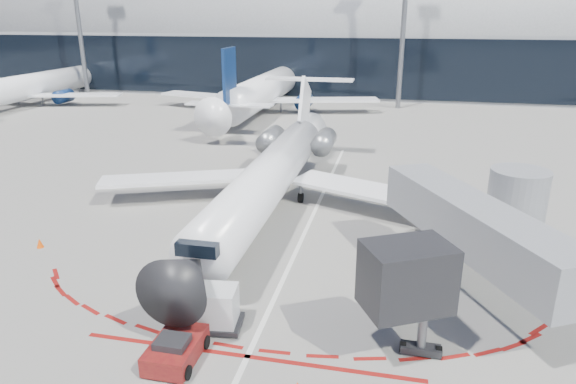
% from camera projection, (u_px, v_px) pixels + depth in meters
% --- Properties ---
extents(ground, '(260.00, 260.00, 0.00)m').
position_uv_depth(ground, '(302.00, 239.00, 31.07)').
color(ground, slate).
rests_on(ground, ground).
extents(apron_centerline, '(0.25, 40.00, 0.01)m').
position_uv_depth(apron_centerline, '(307.00, 227.00, 32.91)').
color(apron_centerline, silver).
rests_on(apron_centerline, ground).
extents(apron_stop_bar, '(14.00, 0.25, 0.01)m').
position_uv_depth(apron_stop_bar, '(247.00, 356.00, 20.46)').
color(apron_stop_bar, maroon).
rests_on(apron_stop_bar, ground).
extents(terminal_building, '(150.00, 24.15, 24.00)m').
position_uv_depth(terminal_building, '(373.00, 41.00, 88.23)').
color(terminal_building, '#999B9E').
rests_on(terminal_building, ground).
extents(jet_bridge, '(10.03, 15.20, 4.90)m').
position_uv_depth(jet_bridge, '(485.00, 226.00, 25.33)').
color(jet_bridge, gray).
rests_on(jet_bridge, ground).
extents(light_mast_west, '(0.70, 0.70, 25.00)m').
position_uv_depth(light_mast_west, '(78.00, 17.00, 80.30)').
color(light_mast_west, slate).
rests_on(light_mast_west, ground).
extents(light_mast_centre, '(0.70, 0.70, 25.00)m').
position_uv_depth(light_mast_centre, '(404.00, 17.00, 70.26)').
color(light_mast_centre, slate).
rests_on(light_mast_centre, ground).
extents(regional_jet, '(25.70, 31.69, 7.94)m').
position_uv_depth(regional_jet, '(273.00, 172.00, 35.30)').
color(regional_jet, white).
rests_on(regional_jet, ground).
extents(pushback_tug, '(1.91, 4.45, 1.16)m').
position_uv_depth(pushback_tug, '(176.00, 349.00, 20.09)').
color(pushback_tug, '#590C11').
rests_on(pushback_tug, ground).
extents(ramp_worker, '(0.74, 0.58, 1.80)m').
position_uv_depth(ramp_worker, '(175.00, 321.00, 21.23)').
color(ramp_worker, '#9BDB17').
rests_on(ramp_worker, ground).
extents(uld_container, '(2.17, 1.91, 1.87)m').
position_uv_depth(uld_container, '(218.00, 308.00, 22.10)').
color(uld_container, black).
rests_on(uld_container, ground).
extents(safety_cone_left, '(0.40, 0.40, 0.56)m').
position_uv_depth(safety_cone_left, '(40.00, 243.00, 29.93)').
color(safety_cone_left, '#EF4B05').
rests_on(safety_cone_left, ground).
extents(bg_airliner_0, '(32.72, 34.65, 10.59)m').
position_uv_depth(bg_airliner_0, '(30.00, 68.00, 76.21)').
color(bg_airliner_0, white).
rests_on(bg_airliner_0, ground).
extents(bg_airliner_1, '(36.76, 38.93, 11.89)m').
position_uv_depth(bg_airliner_1, '(266.00, 67.00, 70.72)').
color(bg_airliner_1, white).
rests_on(bg_airliner_1, ground).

